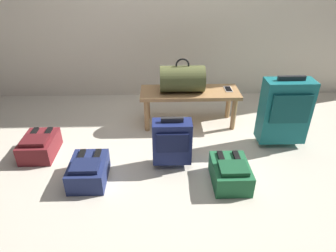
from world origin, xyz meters
TOP-DOWN VIEW (x-y plane):
  - ground_plane at (0.00, 0.00)m, footprint 6.60×6.60m
  - bench at (0.17, 0.78)m, footprint 1.00×0.36m
  - duffel_bag_olive at (0.09, 0.78)m, footprint 0.44×0.26m
  - cell_phone at (0.56, 0.80)m, footprint 0.07×0.14m
  - suitcase_upright_teal at (0.99, 0.36)m, footprint 0.43×0.22m
  - suitcase_small_navy at (-0.04, 0.05)m, footprint 0.32×0.18m
  - backpack_green at (0.41, -0.19)m, footprint 0.28×0.38m
  - backpack_navy at (-0.71, -0.13)m, footprint 0.28×0.38m
  - backpack_maroon at (-1.22, 0.25)m, footprint 0.28×0.38m

SIDE VIEW (x-z plane):
  - ground_plane at x=0.00m, z-range 0.00..0.00m
  - backpack_green at x=0.41m, z-range -0.01..0.20m
  - backpack_navy at x=-0.71m, z-range -0.01..0.20m
  - backpack_maroon at x=-1.22m, z-range -0.01..0.20m
  - suitcase_small_navy at x=-0.04m, z-range 0.01..0.47m
  - bench at x=0.17m, z-range 0.13..0.51m
  - suitcase_upright_teal at x=0.99m, z-range 0.01..0.69m
  - cell_phone at x=0.56m, z-range 0.38..0.38m
  - duffel_bag_olive at x=0.09m, z-range 0.34..0.68m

